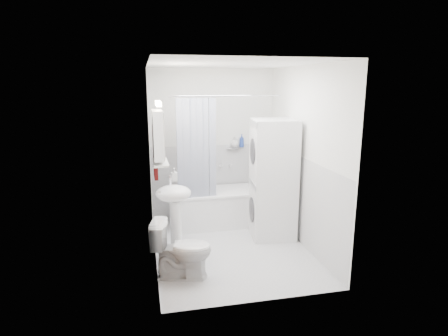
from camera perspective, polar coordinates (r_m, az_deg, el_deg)
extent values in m
plane|color=#BBBABF|center=(5.16, 1.05, -12.07)|extent=(2.60, 2.60, 0.00)
plane|color=white|center=(6.04, -1.76, 3.52)|extent=(2.00, 0.00, 2.00)
plane|color=white|center=(3.57, 5.97, -3.02)|extent=(2.00, 0.00, 2.00)
plane|color=white|center=(4.66, -10.94, 0.54)|extent=(0.00, 2.60, 2.60)
plane|color=white|center=(5.11, 12.09, 1.55)|extent=(0.00, 2.60, 2.60)
plane|color=white|center=(4.69, 1.18, 15.60)|extent=(2.60, 2.60, 0.00)
plane|color=silver|center=(6.15, -1.71, -2.03)|extent=(1.98, 0.00, 1.98)
plane|color=silver|center=(4.82, -10.50, -6.44)|extent=(0.00, 2.58, 2.58)
plane|color=silver|center=(5.25, 11.67, -4.89)|extent=(0.00, 2.58, 2.58)
plane|color=brown|center=(3.86, -10.13, -5.04)|extent=(0.00, 2.00, 2.00)
cylinder|color=silver|center=(4.18, -9.92, -3.66)|extent=(0.04, 0.04, 0.04)
cube|color=white|center=(5.92, -0.31, -6.08)|extent=(1.41, 0.66, 0.52)
cube|color=white|center=(5.83, -0.31, -3.54)|extent=(1.43, 0.68, 0.03)
cube|color=silver|center=(5.87, -0.31, -4.62)|extent=(1.23, 0.48, 0.20)
cylinder|color=silver|center=(6.11, 0.87, 0.44)|extent=(0.04, 0.12, 0.04)
cylinder|color=silver|center=(5.33, 0.31, 10.95)|extent=(1.61, 0.02, 0.02)
cube|color=#131F43|center=(5.30, -6.62, 2.71)|extent=(0.10, 0.02, 1.45)
cube|color=#131F43|center=(5.31, -5.66, 2.75)|extent=(0.10, 0.02, 1.45)
cube|color=#131F43|center=(5.32, -4.70, 2.79)|extent=(0.10, 0.02, 1.45)
cube|color=#131F43|center=(5.34, -3.74, 2.83)|extent=(0.10, 0.02, 1.45)
cube|color=#131F43|center=(5.35, -2.78, 2.86)|extent=(0.10, 0.02, 1.45)
cube|color=#131F43|center=(5.37, -1.83, 2.90)|extent=(0.10, 0.02, 1.45)
ellipsoid|color=white|center=(4.64, -7.75, -3.85)|extent=(0.44, 0.37, 0.20)
cylinder|color=white|center=(4.80, -7.34, -9.29)|extent=(0.14, 0.14, 0.75)
cylinder|color=silver|center=(4.74, -8.17, -2.00)|extent=(0.03, 0.03, 0.14)
cylinder|color=silver|center=(4.69, -8.16, -1.41)|extent=(0.02, 0.10, 0.02)
cube|color=white|center=(4.70, -10.05, 5.02)|extent=(0.12, 0.50, 0.60)
cube|color=white|center=(4.70, -9.26, 5.05)|extent=(0.01, 0.47, 0.57)
cube|color=#FFEABF|center=(4.67, -9.99, 9.66)|extent=(0.06, 0.45, 0.06)
cube|color=silver|center=(4.76, -9.65, 0.85)|extent=(0.18, 0.54, 0.02)
cube|color=silver|center=(6.05, 1.37, 3.07)|extent=(0.22, 0.06, 0.02)
cube|color=#581211|center=(5.14, -10.46, 2.40)|extent=(0.05, 0.31, 0.72)
cube|color=#581211|center=(5.10, -10.27, 6.05)|extent=(0.03, 0.27, 0.08)
cylinder|color=silver|center=(5.09, -10.74, 6.48)|extent=(0.02, 0.04, 0.02)
cube|color=white|center=(5.45, 7.35, -6.02)|extent=(0.67, 0.67, 0.85)
cylinder|color=#2D2D33|center=(5.36, 4.27, -6.36)|extent=(0.06, 0.36, 0.36)
cube|color=gray|center=(5.25, 4.35, -2.43)|extent=(0.08, 0.53, 0.08)
cube|color=white|center=(5.24, 7.61, 2.76)|extent=(0.67, 0.67, 0.85)
cylinder|color=#2D2D33|center=(5.15, 4.43, 2.56)|extent=(0.06, 0.36, 0.36)
cube|color=gray|center=(5.10, 4.51, 6.77)|extent=(0.08, 0.53, 0.08)
imported|color=white|center=(4.36, -6.44, -12.25)|extent=(0.74, 0.52, 0.66)
imported|color=gray|center=(4.97, -7.56, -1.53)|extent=(0.08, 0.17, 0.08)
imported|color=gray|center=(4.60, -9.58, 1.06)|extent=(0.07, 0.18, 0.07)
imported|color=gray|center=(4.87, -9.75, 1.86)|extent=(0.10, 0.09, 0.10)
imported|color=gray|center=(6.05, 1.61, 3.79)|extent=(0.13, 0.17, 0.13)
imported|color=#264099|center=(6.08, 2.71, 3.58)|extent=(0.08, 0.21, 0.08)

